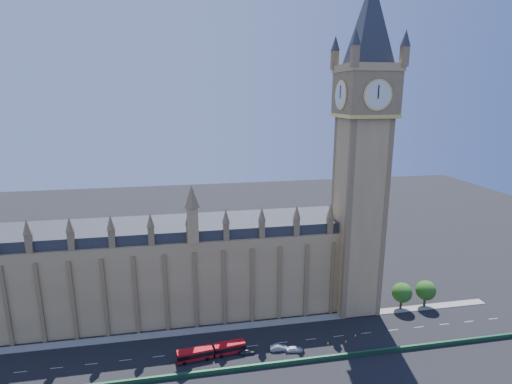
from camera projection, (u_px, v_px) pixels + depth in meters
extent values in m
plane|color=black|center=(237.00, 348.00, 103.86)|extent=(400.00, 400.00, 0.00)
cube|color=tan|center=(143.00, 275.00, 117.52)|extent=(120.00, 20.00, 25.00)
cube|color=#2D3035|center=(139.00, 230.00, 114.22)|extent=(120.00, 18.00, 3.00)
cube|color=tan|center=(358.00, 218.00, 117.12)|extent=(12.00, 12.00, 58.00)
cube|color=olive|center=(366.00, 95.00, 108.87)|extent=(14.00, 14.00, 12.00)
cylinder|color=silver|center=(378.00, 95.00, 102.04)|extent=(7.20, 0.30, 7.20)
cube|color=tan|center=(367.00, 68.00, 107.22)|extent=(14.50, 14.50, 2.00)
cube|color=#1E4C2D|center=(242.00, 368.00, 95.11)|extent=(160.00, 0.60, 1.20)
cube|color=gray|center=(233.00, 327.00, 112.92)|extent=(160.00, 3.00, 0.16)
cylinder|color=#382619|center=(401.00, 303.00, 122.13)|extent=(0.70, 0.70, 4.00)
sphere|color=#1E5316|center=(402.00, 293.00, 121.30)|extent=(6.00, 6.00, 6.00)
sphere|color=#1E5316|center=(404.00, 290.00, 121.59)|extent=(4.38, 4.38, 4.38)
cylinder|color=#382619|center=(425.00, 301.00, 123.54)|extent=(0.70, 0.70, 4.00)
sphere|color=#1E5316|center=(426.00, 290.00, 122.72)|extent=(6.00, 6.00, 6.00)
sphere|color=#1E5316|center=(428.00, 288.00, 123.00)|extent=(4.38, 4.38, 4.38)
cube|color=red|center=(195.00, 355.00, 98.63)|extent=(8.96, 3.50, 2.91)
cube|color=red|center=(230.00, 348.00, 101.23)|extent=(8.00, 3.37, 2.91)
cube|color=black|center=(195.00, 354.00, 98.54)|extent=(9.02, 3.55, 1.11)
cube|color=black|center=(230.00, 347.00, 101.14)|extent=(8.06, 3.43, 1.11)
cylinder|color=black|center=(211.00, 352.00, 99.89)|extent=(1.07, 2.41, 2.33)
cylinder|color=black|center=(184.00, 364.00, 96.91)|extent=(1.00, 0.41, 0.97)
cylinder|color=black|center=(183.00, 357.00, 99.16)|extent=(1.00, 0.41, 0.97)
cylinder|color=black|center=(207.00, 359.00, 98.56)|extent=(1.00, 0.41, 0.97)
cylinder|color=black|center=(205.00, 353.00, 100.80)|extent=(1.00, 0.41, 0.97)
cylinder|color=black|center=(221.00, 356.00, 99.60)|extent=(1.00, 0.41, 0.97)
cylinder|color=black|center=(219.00, 351.00, 101.85)|extent=(1.00, 0.41, 0.97)
cylinder|color=black|center=(240.00, 353.00, 101.06)|extent=(1.00, 0.41, 0.97)
cylinder|color=black|center=(238.00, 347.00, 103.31)|extent=(1.00, 0.41, 0.97)
imported|color=#393A3F|center=(247.00, 351.00, 101.21)|extent=(4.02, 1.80, 1.34)
imported|color=#999CA0|center=(279.00, 348.00, 102.57)|extent=(4.60, 1.88, 1.48)
imported|color=white|center=(294.00, 349.00, 102.12)|extent=(4.61, 2.36, 1.28)
cube|color=black|center=(346.00, 343.00, 105.81)|extent=(0.47, 0.47, 0.04)
cone|color=#F1580C|center=(346.00, 342.00, 105.73)|extent=(0.52, 0.52, 0.75)
cylinder|color=white|center=(346.00, 341.00, 105.70)|extent=(0.37, 0.37, 0.13)
cube|color=black|center=(293.00, 350.00, 102.79)|extent=(0.52, 0.52, 0.04)
cone|color=#FF5A0D|center=(293.00, 349.00, 102.71)|extent=(0.57, 0.57, 0.72)
cylinder|color=white|center=(293.00, 349.00, 102.68)|extent=(0.35, 0.35, 0.12)
cube|color=black|center=(328.00, 345.00, 105.07)|extent=(0.55, 0.55, 0.04)
cone|color=#F4520C|center=(328.00, 343.00, 104.98)|extent=(0.60, 0.60, 0.78)
cylinder|color=white|center=(328.00, 343.00, 104.96)|extent=(0.38, 0.38, 0.13)
cube|color=black|center=(355.00, 337.00, 108.52)|extent=(0.42, 0.42, 0.04)
cone|color=#FF5F0D|center=(355.00, 336.00, 108.44)|extent=(0.47, 0.47, 0.69)
cylinder|color=white|center=(355.00, 335.00, 108.42)|extent=(0.34, 0.34, 0.12)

